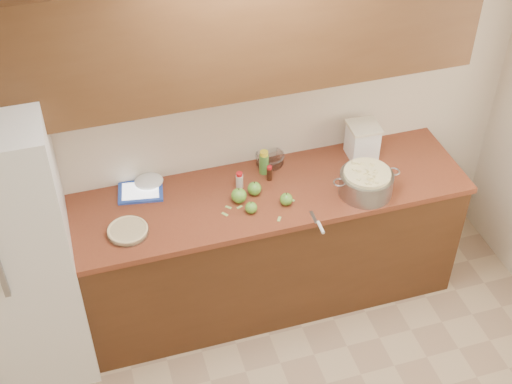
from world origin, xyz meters
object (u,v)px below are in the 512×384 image
object	(u,v)px
colander	(366,183)
tablet	(141,192)
pie	(128,231)
flour_canister	(362,140)

from	to	relation	value
colander	tablet	world-z (taller)	colander
pie	tablet	world-z (taller)	pie
flour_canister	tablet	world-z (taller)	flour_canister
colander	tablet	bearing A→B (deg)	163.31
pie	colander	size ratio (longest dim) A/B	0.56
flour_canister	pie	bearing A→B (deg)	-169.34
tablet	flour_canister	bearing A→B (deg)	7.70
colander	tablet	xyz separation A→B (m)	(-1.30, 0.39, -0.07)
pie	tablet	size ratio (longest dim) A/B	0.81
colander	flour_canister	size ratio (longest dim) A/B	1.82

